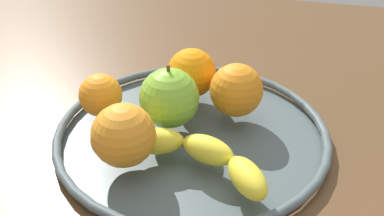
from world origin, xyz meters
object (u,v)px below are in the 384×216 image
at_px(fruit_bowl, 192,132).
at_px(banana, 199,155).
at_px(orange_center, 236,90).
at_px(orange_back_left, 192,73).
at_px(orange_front_left, 101,95).
at_px(apple, 170,96).
at_px(orange_back_right, 124,135).

xyz_separation_m(fruit_bowl, banana, (-0.03, 0.08, 0.03)).
relative_size(fruit_bowl, orange_center, 5.00).
xyz_separation_m(banana, orange_back_left, (0.05, -0.16, 0.02)).
relative_size(orange_center, orange_back_left, 1.02).
bearing_deg(orange_front_left, banana, 153.85).
height_order(banana, apple, apple).
bearing_deg(orange_front_left, apple, -177.43).
distance_m(orange_center, orange_back_right, 0.18).
bearing_deg(banana, orange_back_left, -54.24).
distance_m(banana, orange_back_right, 0.09).
xyz_separation_m(orange_center, orange_front_left, (0.18, 0.05, -0.01)).
relative_size(fruit_bowl, orange_back_right, 4.84).
bearing_deg(banana, orange_front_left, -7.59).
distance_m(banana, orange_center, 0.13).
bearing_deg(orange_back_right, orange_front_left, -51.92).
distance_m(apple, orange_center, 0.09).
distance_m(orange_center, orange_front_left, 0.19).
bearing_deg(orange_back_right, orange_back_left, -102.37).
bearing_deg(orange_back_left, orange_back_right, 77.63).
bearing_deg(apple, orange_front_left, 2.57).
relative_size(apple, orange_back_right, 1.16).
bearing_deg(orange_back_right, banana, -171.85).
height_order(orange_back_right, orange_front_left, orange_back_right).
bearing_deg(orange_back_left, banana, 107.20).
bearing_deg(orange_center, orange_back_left, -25.53).
height_order(apple, orange_front_left, apple).
bearing_deg(banana, orange_back_right, 26.71).
bearing_deg(orange_front_left, orange_back_left, -142.74).
height_order(orange_back_left, orange_back_right, orange_back_right).
relative_size(orange_back_left, orange_back_right, 0.95).
bearing_deg(banana, apple, -35.69).
bearing_deg(fruit_bowl, banana, 109.79).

